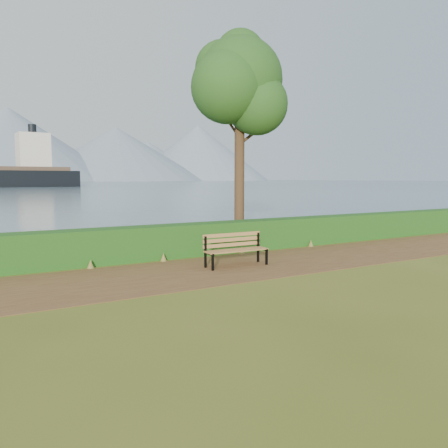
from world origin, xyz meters
TOP-DOWN VIEW (x-y plane):
  - ground at (0.00, 0.00)m, footprint 140.00×140.00m
  - path at (0.00, 0.30)m, footprint 40.00×3.40m
  - hedge at (0.00, 2.60)m, footprint 32.00×0.85m
  - bench at (0.39, 0.46)m, footprint 1.83×0.58m
  - tree at (2.52, 3.70)m, footprint 3.83×3.19m

SIDE VIEW (x-z plane):
  - ground at x=0.00m, z-range 0.00..0.00m
  - path at x=0.00m, z-range 0.00..0.01m
  - hedge at x=0.00m, z-range 0.00..1.00m
  - bench at x=0.39m, z-range 0.07..0.98m
  - tree at x=2.52m, z-range 1.86..9.53m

